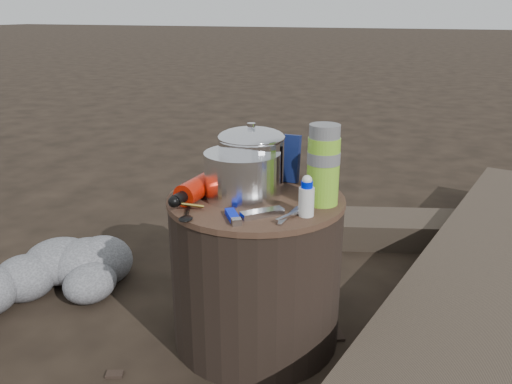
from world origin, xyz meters
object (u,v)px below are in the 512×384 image
at_px(stump, 256,270).
at_px(travel_mug, 321,169).
at_px(thermos, 323,165).
at_px(camping_pot, 251,159).
at_px(log_main, 483,269).
at_px(fuel_bottle, 201,186).

xyz_separation_m(stump, travel_mug, (0.15, 0.15, 0.29)).
bearing_deg(thermos, camping_pot, 172.06).
bearing_deg(log_main, thermos, -120.23).
bearing_deg(log_main, camping_pot, -132.91).
height_order(log_main, fuel_bottle, fuel_bottle).
bearing_deg(stump, fuel_bottle, -160.72).
bearing_deg(travel_mug, stump, -133.98).
relative_size(thermos, travel_mug, 1.88).
relative_size(log_main, fuel_bottle, 8.15).
distance_m(stump, fuel_bottle, 0.31).
height_order(stump, travel_mug, travel_mug).
distance_m(log_main, camping_pot, 0.98).
distance_m(camping_pot, travel_mug, 0.21).
distance_m(stump, camping_pot, 0.33).
distance_m(stump, thermos, 0.39).
bearing_deg(fuel_bottle, log_main, 39.79).
height_order(log_main, camping_pot, camping_pot).
distance_m(fuel_bottle, thermos, 0.35).
xyz_separation_m(fuel_bottle, travel_mug, (0.30, 0.21, 0.03)).
height_order(camping_pot, travel_mug, camping_pot).
distance_m(log_main, travel_mug, 0.78).
height_order(log_main, travel_mug, travel_mug).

